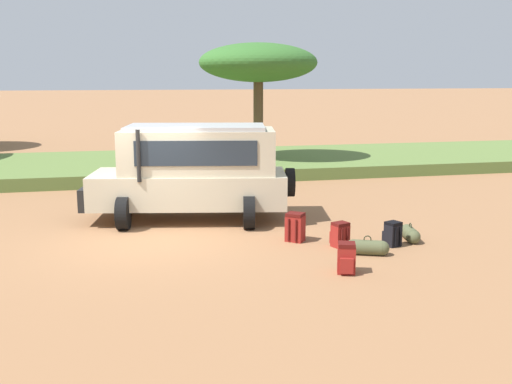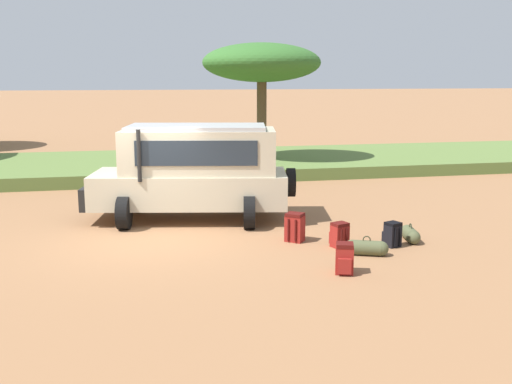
{
  "view_description": "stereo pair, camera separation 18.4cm",
  "coord_description": "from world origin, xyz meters",
  "px_view_note": "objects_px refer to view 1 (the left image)",
  "views": [
    {
      "loc": [
        -0.56,
        -13.27,
        3.64
      ],
      "look_at": [
        2.47,
        0.06,
        1.0
      ],
      "focal_mm": 42.0,
      "sensor_mm": 36.0,
      "label": 1
    },
    {
      "loc": [
        -0.38,
        -13.31,
        3.64
      ],
      "look_at": [
        2.47,
        0.06,
        1.0
      ],
      "focal_mm": 42.0,
      "sensor_mm": 36.0,
      "label": 2
    }
  ],
  "objects_px": {
    "safari_vehicle": "(193,170)",
    "backpack_near_rear_wheel": "(346,258)",
    "duffel_bag_low_black_case": "(410,234)",
    "backpack_outermost": "(392,234)",
    "backpack_cluster_center": "(340,235)",
    "acacia_tree_right_mid": "(258,64)",
    "backpack_beside_front_wheel": "(295,227)",
    "duffel_bag_soft_canvas": "(367,247)"
  },
  "relations": [
    {
      "from": "safari_vehicle",
      "to": "backpack_near_rear_wheel",
      "type": "height_order",
      "value": "safari_vehicle"
    },
    {
      "from": "backpack_near_rear_wheel",
      "to": "duffel_bag_low_black_case",
      "type": "xyz_separation_m",
      "value": [
        2.25,
        1.84,
        -0.13
      ]
    },
    {
      "from": "backpack_near_rear_wheel",
      "to": "backpack_outermost",
      "type": "distance_m",
      "value": 2.25
    },
    {
      "from": "backpack_cluster_center",
      "to": "backpack_outermost",
      "type": "bearing_deg",
      "value": -10.55
    },
    {
      "from": "safari_vehicle",
      "to": "backpack_cluster_center",
      "type": "xyz_separation_m",
      "value": [
        2.79,
        -3.19,
        -1.03
      ]
    },
    {
      "from": "duffel_bag_low_black_case",
      "to": "acacia_tree_right_mid",
      "type": "relative_size",
      "value": 0.17
    },
    {
      "from": "backpack_beside_front_wheel",
      "to": "backpack_near_rear_wheel",
      "type": "relative_size",
      "value": 1.1
    },
    {
      "from": "backpack_outermost",
      "to": "acacia_tree_right_mid",
      "type": "xyz_separation_m",
      "value": [
        -0.41,
        11.24,
        3.87
      ]
    },
    {
      "from": "backpack_outermost",
      "to": "acacia_tree_right_mid",
      "type": "relative_size",
      "value": 0.11
    },
    {
      "from": "safari_vehicle",
      "to": "acacia_tree_right_mid",
      "type": "distance_m",
      "value": 9.05
    },
    {
      "from": "backpack_beside_front_wheel",
      "to": "backpack_outermost",
      "type": "height_order",
      "value": "backpack_beside_front_wheel"
    },
    {
      "from": "backpack_beside_front_wheel",
      "to": "acacia_tree_right_mid",
      "type": "height_order",
      "value": "acacia_tree_right_mid"
    },
    {
      "from": "backpack_outermost",
      "to": "acacia_tree_right_mid",
      "type": "height_order",
      "value": "acacia_tree_right_mid"
    },
    {
      "from": "duffel_bag_soft_canvas",
      "to": "backpack_beside_front_wheel",
      "type": "bearing_deg",
      "value": 130.67
    },
    {
      "from": "acacia_tree_right_mid",
      "to": "backpack_outermost",
      "type": "bearing_deg",
      "value": -87.91
    },
    {
      "from": "backpack_cluster_center",
      "to": "acacia_tree_right_mid",
      "type": "height_order",
      "value": "acacia_tree_right_mid"
    },
    {
      "from": "duffel_bag_low_black_case",
      "to": "duffel_bag_soft_canvas",
      "type": "relative_size",
      "value": 0.98
    },
    {
      "from": "safari_vehicle",
      "to": "duffel_bag_low_black_case",
      "type": "relative_size",
      "value": 6.49
    },
    {
      "from": "backpack_cluster_center",
      "to": "duffel_bag_low_black_case",
      "type": "distance_m",
      "value": 1.73
    },
    {
      "from": "backpack_near_rear_wheel",
      "to": "backpack_cluster_center",
      "type": "bearing_deg",
      "value": 73.19
    },
    {
      "from": "backpack_beside_front_wheel",
      "to": "acacia_tree_right_mid",
      "type": "distance_m",
      "value": 11.18
    },
    {
      "from": "backpack_beside_front_wheel",
      "to": "duffel_bag_soft_canvas",
      "type": "xyz_separation_m",
      "value": [
        1.16,
        -1.35,
        -0.16
      ]
    },
    {
      "from": "safari_vehicle",
      "to": "backpack_beside_front_wheel",
      "type": "bearing_deg",
      "value": -52.27
    },
    {
      "from": "safari_vehicle",
      "to": "acacia_tree_right_mid",
      "type": "bearing_deg",
      "value": 65.83
    },
    {
      "from": "backpack_near_rear_wheel",
      "to": "backpack_outermost",
      "type": "xyz_separation_m",
      "value": [
        1.66,
        1.52,
        -0.02
      ]
    },
    {
      "from": "backpack_near_rear_wheel",
      "to": "duffel_bag_low_black_case",
      "type": "relative_size",
      "value": 0.7
    },
    {
      "from": "safari_vehicle",
      "to": "backpack_beside_front_wheel",
      "type": "xyz_separation_m",
      "value": [
        1.97,
        -2.55,
        -0.98
      ]
    },
    {
      "from": "duffel_bag_low_black_case",
      "to": "backpack_outermost",
      "type": "bearing_deg",
      "value": -151.3
    },
    {
      "from": "safari_vehicle",
      "to": "acacia_tree_right_mid",
      "type": "xyz_separation_m",
      "value": [
        3.52,
        7.84,
        2.84
      ]
    },
    {
      "from": "duffel_bag_soft_canvas",
      "to": "acacia_tree_right_mid",
      "type": "height_order",
      "value": "acacia_tree_right_mid"
    },
    {
      "from": "backpack_beside_front_wheel",
      "to": "backpack_cluster_center",
      "type": "relative_size",
      "value": 1.2
    },
    {
      "from": "backpack_cluster_center",
      "to": "backpack_outermost",
      "type": "relative_size",
      "value": 1.0
    },
    {
      "from": "backpack_beside_front_wheel",
      "to": "duffel_bag_soft_canvas",
      "type": "bearing_deg",
      "value": -49.33
    },
    {
      "from": "backpack_near_rear_wheel",
      "to": "duffel_bag_low_black_case",
      "type": "bearing_deg",
      "value": 39.35
    },
    {
      "from": "backpack_beside_front_wheel",
      "to": "backpack_cluster_center",
      "type": "distance_m",
      "value": 1.04
    },
    {
      "from": "backpack_beside_front_wheel",
      "to": "safari_vehicle",
      "type": "bearing_deg",
      "value": 127.73
    },
    {
      "from": "backpack_beside_front_wheel",
      "to": "backpack_outermost",
      "type": "distance_m",
      "value": 2.13
    },
    {
      "from": "backpack_beside_front_wheel",
      "to": "backpack_cluster_center",
      "type": "xyz_separation_m",
      "value": [
        0.82,
        -0.64,
        -0.05
      ]
    },
    {
      "from": "backpack_beside_front_wheel",
      "to": "acacia_tree_right_mid",
      "type": "xyz_separation_m",
      "value": [
        1.54,
        10.39,
        3.82
      ]
    },
    {
      "from": "duffel_bag_soft_canvas",
      "to": "acacia_tree_right_mid",
      "type": "relative_size",
      "value": 0.18
    },
    {
      "from": "safari_vehicle",
      "to": "backpack_near_rear_wheel",
      "type": "xyz_separation_m",
      "value": [
        2.27,
        -4.92,
        -1.01
      ]
    },
    {
      "from": "duffel_bag_low_black_case",
      "to": "acacia_tree_right_mid",
      "type": "bearing_deg",
      "value": 95.22
    }
  ]
}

